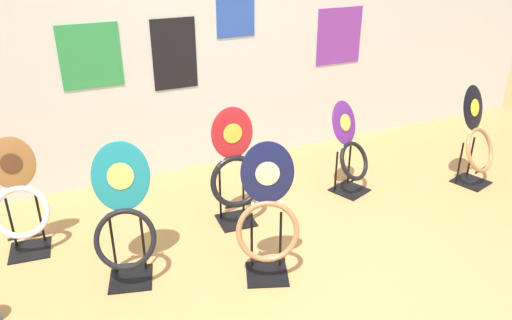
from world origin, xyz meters
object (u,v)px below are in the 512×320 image
toilet_seat_display_woodgrain (19,201)px  toilet_seat_display_navy_moon (268,217)px  toilet_seat_display_teal_sax (124,220)px  toilet_seat_display_purple_note (350,151)px  toilet_seat_display_jazz_black (477,139)px  toilet_seat_display_crimson_swirl (235,171)px

toilet_seat_display_woodgrain → toilet_seat_display_navy_moon: size_ratio=0.92×
toilet_seat_display_teal_sax → toilet_seat_display_navy_moon: 0.92m
toilet_seat_display_purple_note → toilet_seat_display_jazz_black: bearing=-17.3°
toilet_seat_display_woodgrain → toilet_seat_display_navy_moon: toilet_seat_display_navy_moon is taller
toilet_seat_display_crimson_swirl → toilet_seat_display_jazz_black: toilet_seat_display_crimson_swirl is taller
toilet_seat_display_crimson_swirl → toilet_seat_display_teal_sax: toilet_seat_display_crimson_swirl is taller
toilet_seat_display_purple_note → toilet_seat_display_teal_sax: 2.07m
toilet_seat_display_purple_note → toilet_seat_display_woodgrain: size_ratio=0.92×
toilet_seat_display_jazz_black → toilet_seat_display_purple_note: bearing=162.7°
toilet_seat_display_crimson_swirl → toilet_seat_display_navy_moon: toilet_seat_display_navy_moon is taller
toilet_seat_display_teal_sax → toilet_seat_display_woodgrain: size_ratio=1.05×
toilet_seat_display_purple_note → toilet_seat_display_woodgrain: (-2.63, 0.19, 0.03)m
toilet_seat_display_crimson_swirl → toilet_seat_display_teal_sax: (-0.91, -0.34, -0.01)m
toilet_seat_display_purple_note → toilet_seat_display_navy_moon: (-1.19, -0.78, 0.07)m
toilet_seat_display_purple_note → toilet_seat_display_crimson_swirl: 1.12m
toilet_seat_display_purple_note → toilet_seat_display_teal_sax: bearing=-168.7°
toilet_seat_display_teal_sax → toilet_seat_display_jazz_black: size_ratio=1.02×
toilet_seat_display_teal_sax → toilet_seat_display_jazz_black: bearing=1.0°
toilet_seat_display_jazz_black → toilet_seat_display_crimson_swirl: bearing=172.8°
toilet_seat_display_purple_note → toilet_seat_display_teal_sax: toilet_seat_display_teal_sax is taller
toilet_seat_display_teal_sax → toilet_seat_display_woodgrain: toilet_seat_display_teal_sax is taller
toilet_seat_display_navy_moon → toilet_seat_display_jazz_black: bearing=10.7°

